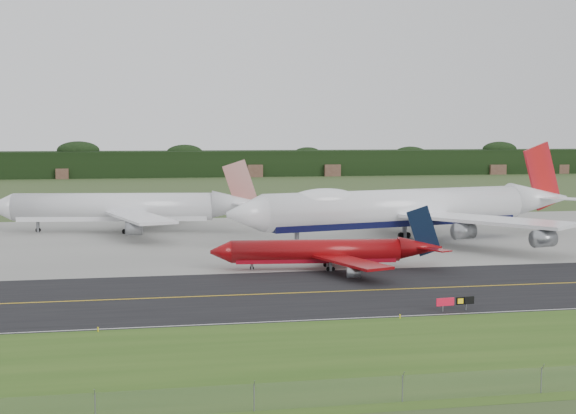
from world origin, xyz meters
The scene contains 14 objects.
ground centered at (0.00, 0.00, 0.00)m, with size 600.00×600.00×0.00m, color #384821.
grass_verge centered at (0.00, -35.00, 0.01)m, with size 400.00×30.00×0.01m, color #2C5017.
taxiway centered at (0.00, -4.00, 0.01)m, with size 400.00×32.00×0.02m, color black.
apron centered at (0.00, 51.00, 0.01)m, with size 400.00×78.00×0.01m, color gray.
taxiway_centreline centered at (0.00, -4.00, 0.03)m, with size 400.00×0.40×0.00m, color gold.
taxiway_edge_line centered at (0.00, -19.50, 0.03)m, with size 400.00×0.25×0.00m, color silver.
perimeter_fence centered at (0.00, -48.00, 1.10)m, with size 320.00×0.10×320.00m.
horizon_treeline centered at (0.00, 273.76, 5.47)m, with size 700.00×25.00×12.00m.
jet_ba_747 centered at (24.77, 41.30, 6.59)m, with size 76.33×62.18×19.35m.
jet_red_737 centered at (2.34, 13.49, 2.75)m, with size 36.81×29.87×9.93m.
jet_star_tail centered at (-29.36, 66.04, 5.18)m, with size 58.86×48.83×15.53m.
taxiway_sign centered at (10.63, -17.99, 1.18)m, with size 4.99×0.77×1.67m.
edge_marker_left centered at (-31.23, -20.50, 0.25)m, with size 0.16×0.16×0.50m, color yellow.
edge_marker_center centered at (2.88, -20.50, 0.25)m, with size 0.16×0.16×0.50m, color yellow.
Camera 1 is at (-26.21, -107.81, 21.71)m, focal length 50.00 mm.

